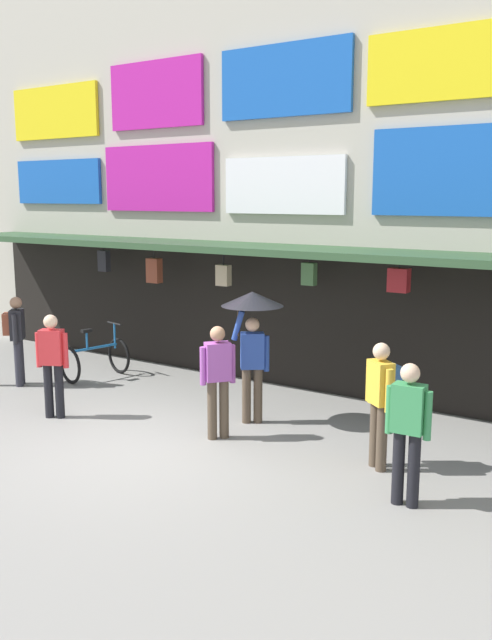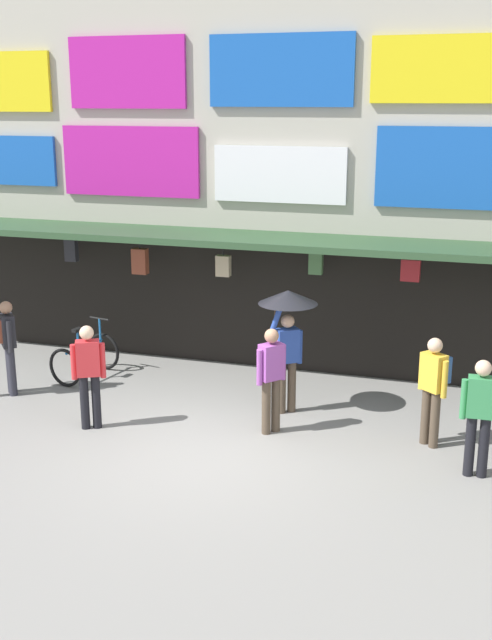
{
  "view_description": "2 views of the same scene",
  "coord_description": "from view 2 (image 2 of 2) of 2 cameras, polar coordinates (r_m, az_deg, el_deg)",
  "views": [
    {
      "loc": [
        6.34,
        -6.77,
        3.51
      ],
      "look_at": [
        0.74,
        1.64,
        1.67
      ],
      "focal_mm": 38.31,
      "sensor_mm": 36.0,
      "label": 1
    },
    {
      "loc": [
        3.71,
        -10.03,
        5.02
      ],
      "look_at": [
        -0.09,
        2.2,
        1.42
      ],
      "focal_mm": 44.33,
      "sensor_mm": 36.0,
      "label": 2
    }
  ],
  "objects": [
    {
      "name": "ground_plane",
      "position": [
        11.82,
        -2.78,
        -9.48
      ],
      "size": [
        80.0,
        80.0,
        0.0
      ],
      "primitive_type": "plane",
      "color": "gray"
    },
    {
      "name": "shopfront",
      "position": [
        15.1,
        3.07,
        11.64
      ],
      "size": [
        18.0,
        2.6,
        8.0
      ],
      "color": "#B2AD9E",
      "rests_on": "ground"
    },
    {
      "name": "bicycle_parked",
      "position": [
        14.96,
        -11.54,
        -2.66
      ],
      "size": [
        0.94,
        1.28,
        1.05
      ],
      "color": "black",
      "rests_on": "ground"
    },
    {
      "name": "pedestrian_in_blue",
      "position": [
        11.18,
        16.52,
        -6.37
      ],
      "size": [
        0.53,
        0.24,
        1.68
      ],
      "color": "black",
      "rests_on": "ground"
    },
    {
      "name": "pedestrian_in_yellow",
      "position": [
        11.98,
        13.39,
        -4.45
      ],
      "size": [
        0.48,
        0.47,
        1.68
      ],
      "color": "brown",
      "rests_on": "ground"
    },
    {
      "name": "pedestrian_in_red",
      "position": [
        12.11,
        1.84,
        -3.97
      ],
      "size": [
        0.4,
        0.43,
        1.68
      ],
      "color": "brown",
      "rests_on": "ground"
    },
    {
      "name": "pedestrian_in_purple",
      "position": [
        12.51,
        -11.29,
        -3.64
      ],
      "size": [
        0.48,
        0.36,
        1.68
      ],
      "color": "black",
      "rests_on": "ground"
    },
    {
      "name": "pedestrian_in_white",
      "position": [
        14.29,
        -16.86,
        -1.42
      ],
      "size": [
        0.47,
        0.47,
        1.68
      ],
      "color": "#2D2D38",
      "rests_on": "ground"
    },
    {
      "name": "pedestrian_with_umbrella",
      "position": [
        12.7,
        3.03,
        0.24
      ],
      "size": [
        0.96,
        0.96,
        2.08
      ],
      "color": "brown",
      "rests_on": "ground"
    }
  ]
}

